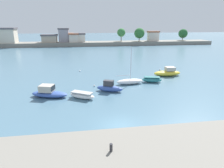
# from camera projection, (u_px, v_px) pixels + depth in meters

# --- Properties ---
(ground_plane) EXTENTS (400.00, 400.00, 0.00)m
(ground_plane) POSITION_uv_depth(u_px,v_px,m) (120.00, 126.00, 20.11)
(ground_plane) COLOR slate
(seawall_embankment) EXTENTS (99.83, 5.72, 1.81)m
(seawall_embankment) POSITION_uv_depth(u_px,v_px,m) (136.00, 159.00, 13.89)
(seawall_embankment) COLOR gray
(seawall_embankment) RESTS_ON ground
(mooring_bollard) EXTENTS (0.21, 0.21, 0.57)m
(mooring_bollard) POSITION_uv_depth(u_px,v_px,m) (111.00, 147.00, 13.21)
(mooring_bollard) COLOR #2D2D33
(mooring_bollard) RESTS_ON seawall_embankment
(moored_boat_0) EXTENTS (5.61, 3.35, 1.76)m
(moored_boat_0) POSITION_uv_depth(u_px,v_px,m) (49.00, 93.00, 27.93)
(moored_boat_0) COLOR #3856A8
(moored_boat_0) RESTS_ON ground
(moored_boat_1) EXTENTS (3.96, 3.06, 0.93)m
(moored_boat_1) POSITION_uv_depth(u_px,v_px,m) (82.00, 95.00, 27.42)
(moored_boat_1) COLOR white
(moored_boat_1) RESTS_ON ground
(moored_boat_2) EXTENTS (4.30, 2.79, 1.76)m
(moored_boat_2) POSITION_uv_depth(u_px,v_px,m) (109.00, 88.00, 30.19)
(moored_boat_2) COLOR #3856A8
(moored_boat_2) RESTS_ON ground
(moored_boat_3) EXTENTS (4.95, 1.87, 6.41)m
(moored_boat_3) POSITION_uv_depth(u_px,v_px,m) (130.00, 81.00, 33.87)
(moored_boat_3) COLOR white
(moored_boat_3) RESTS_ON ground
(moored_boat_4) EXTENTS (3.68, 2.07, 0.98)m
(moored_boat_4) POSITION_uv_depth(u_px,v_px,m) (152.00, 80.00, 35.00)
(moored_boat_4) COLOR teal
(moored_boat_4) RESTS_ON ground
(moored_boat_5) EXTENTS (5.51, 2.18, 1.79)m
(moored_boat_5) POSITION_uv_depth(u_px,v_px,m) (168.00, 73.00, 39.24)
(moored_boat_5) COLOR yellow
(moored_boat_5) RESTS_ON ground
(mooring_buoy_1) EXTENTS (0.33, 0.33, 0.33)m
(mooring_buoy_1) POSITION_uv_depth(u_px,v_px,m) (80.00, 71.00, 42.67)
(mooring_buoy_1) COLOR white
(mooring_buoy_1) RESTS_ON ground
(mooring_buoy_2) EXTENTS (0.39, 0.39, 0.39)m
(mooring_buoy_2) POSITION_uv_depth(u_px,v_px,m) (160.00, 70.00, 43.55)
(mooring_buoy_2) COLOR white
(mooring_buoy_2) RESTS_ON ground
(mooring_buoy_3) EXTENTS (0.30, 0.30, 0.30)m
(mooring_buoy_3) POSITION_uv_depth(u_px,v_px,m) (94.00, 86.00, 32.61)
(mooring_buoy_3) COLOR white
(mooring_buoy_3) RESTS_ON ground
(distant_shoreline) EXTENTS (120.28, 9.01, 8.36)m
(distant_shoreline) POSITION_uv_depth(u_px,v_px,m) (87.00, 41.00, 91.98)
(distant_shoreline) COLOR gray
(distant_shoreline) RESTS_ON ground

